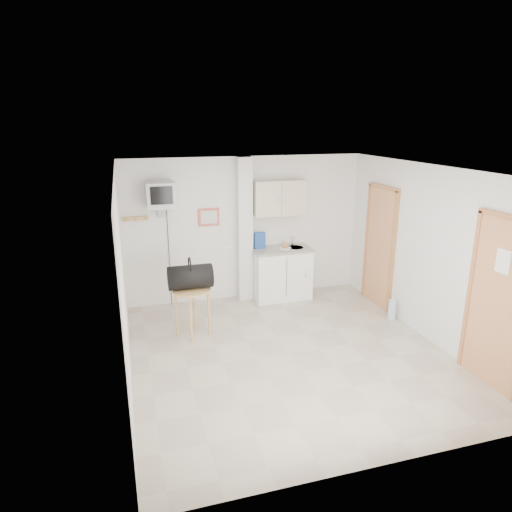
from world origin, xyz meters
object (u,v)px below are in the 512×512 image
object	(u,v)px
water_bottle	(392,309)
crt_television	(160,196)
round_table	(192,296)
duffel_bag	(190,277)

from	to	relation	value
water_bottle	crt_television	bearing A→B (deg)	157.28
crt_television	water_bottle	size ratio (longest dim) A/B	5.79
round_table	crt_television	bearing A→B (deg)	104.19
crt_television	duffel_bag	size ratio (longest dim) A/B	3.39
round_table	water_bottle	world-z (taller)	round_table
round_table	duffel_bag	world-z (taller)	duffel_bag
duffel_bag	water_bottle	distance (m)	3.27
duffel_bag	water_bottle	bearing A→B (deg)	-6.56
duffel_bag	water_bottle	xyz separation A→B (m)	(3.16, -0.37, -0.74)
crt_television	duffel_bag	world-z (taller)	crt_television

